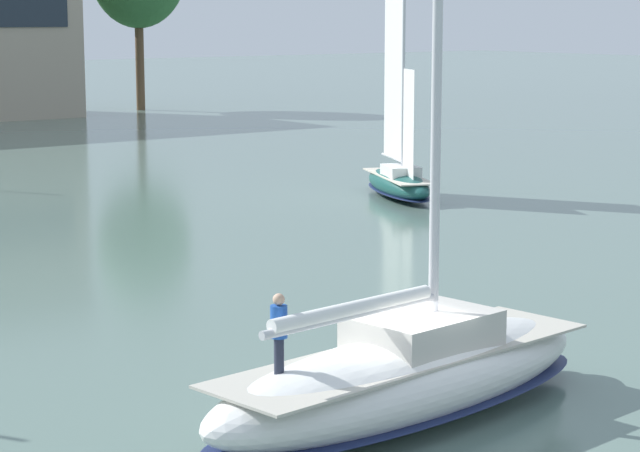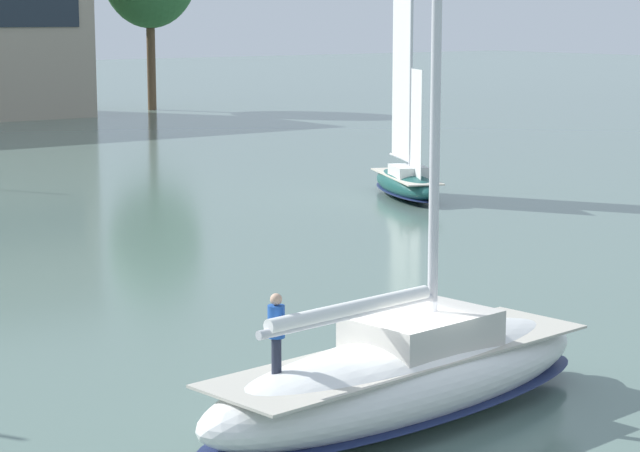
{
  "view_description": "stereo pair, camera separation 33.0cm",
  "coord_description": "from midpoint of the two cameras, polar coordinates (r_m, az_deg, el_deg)",
  "views": [
    {
      "loc": [
        -17.1,
        -19.33,
        8.62
      ],
      "look_at": [
        0.0,
        3.0,
        3.83
      ],
      "focal_mm": 70.0,
      "sensor_mm": 36.0,
      "label": 1
    },
    {
      "loc": [
        -16.83,
        -19.53,
        8.62
      ],
      "look_at": [
        0.0,
        3.0,
        3.83
      ],
      "focal_mm": 70.0,
      "sensor_mm": 36.0,
      "label": 2
    }
  ],
  "objects": [
    {
      "name": "sailboat_main",
      "position": [
        26.9,
        3.6,
        -6.74
      ],
      "size": [
        11.33,
        4.28,
        15.19
      ],
      "color": "white",
      "rests_on": "ground"
    },
    {
      "name": "ground_plane",
      "position": [
        27.19,
        3.54,
        -8.84
      ],
      "size": [
        400.0,
        400.0,
        0.0
      ],
      "primitive_type": "plane",
      "color": "slate"
    },
    {
      "name": "sailboat_moored_mid_channel",
      "position": [
        59.51,
        3.45,
        2.14
      ],
      "size": [
        4.97,
        7.7,
        10.31
      ],
      "color": "#194C47",
      "rests_on": "ground"
    }
  ]
}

